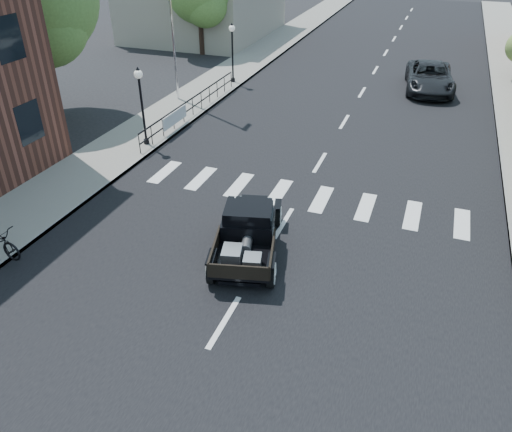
% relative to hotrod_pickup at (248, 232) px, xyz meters
% --- Properties ---
extents(ground, '(120.00, 120.00, 0.00)m').
position_rel_hotrod_pickup_xyz_m(ground, '(0.53, -0.06, -0.75)').
color(ground, black).
rests_on(ground, ground).
extents(road, '(14.00, 80.00, 0.02)m').
position_rel_hotrod_pickup_xyz_m(road, '(0.53, 14.94, -0.74)').
color(road, black).
rests_on(road, ground).
extents(road_markings, '(12.00, 60.00, 0.06)m').
position_rel_hotrod_pickup_xyz_m(road_markings, '(0.53, 9.94, -0.75)').
color(road_markings, silver).
rests_on(road_markings, ground).
extents(sidewalk_left, '(3.00, 80.00, 0.15)m').
position_rel_hotrod_pickup_xyz_m(sidewalk_left, '(-7.97, 14.94, -0.68)').
color(sidewalk_left, gray).
rests_on(sidewalk_left, ground).
extents(low_building_left, '(10.00, 12.00, 5.00)m').
position_rel_hotrod_pickup_xyz_m(low_building_left, '(-14.47, 27.94, 1.75)').
color(low_building_left, gray).
rests_on(low_building_left, ground).
extents(railing, '(0.08, 10.00, 1.00)m').
position_rel_hotrod_pickup_xyz_m(railing, '(-6.77, 9.94, -0.10)').
color(railing, black).
rests_on(railing, sidewalk_left).
extents(banner, '(0.04, 2.20, 0.60)m').
position_rel_hotrod_pickup_xyz_m(banner, '(-6.69, 7.94, -0.30)').
color(banner, silver).
rests_on(banner, sidewalk_left).
extents(lamp_post_b, '(0.36, 0.36, 3.36)m').
position_rel_hotrod_pickup_xyz_m(lamp_post_b, '(-7.07, 5.94, 1.08)').
color(lamp_post_b, black).
rests_on(lamp_post_b, sidewalk_left).
extents(lamp_post_c, '(0.36, 0.36, 3.36)m').
position_rel_hotrod_pickup_xyz_m(lamp_post_c, '(-7.07, 15.94, 1.08)').
color(lamp_post_c, black).
rests_on(lamp_post_c, sidewalk_left).
extents(big_tree_near, '(5.86, 5.86, 8.61)m').
position_rel_hotrod_pickup_xyz_m(big_tree_near, '(-13.47, 7.94, 3.55)').
color(big_tree_near, '#4D7532').
rests_on(big_tree_near, ground).
extents(big_tree_far, '(4.43, 4.43, 6.51)m').
position_rel_hotrod_pickup_xyz_m(big_tree_far, '(-11.97, 21.94, 2.51)').
color(big_tree_far, '#4D7532').
rests_on(big_tree_far, ground).
extents(hotrod_pickup, '(3.02, 4.69, 1.50)m').
position_rel_hotrod_pickup_xyz_m(hotrod_pickup, '(0.00, 0.00, 0.00)').
color(hotrod_pickup, black).
rests_on(hotrod_pickup, ground).
extents(second_car, '(3.15, 5.76, 1.53)m').
position_rel_hotrod_pickup_xyz_m(second_car, '(4.04, 18.64, 0.01)').
color(second_car, black).
rests_on(second_car, ground).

